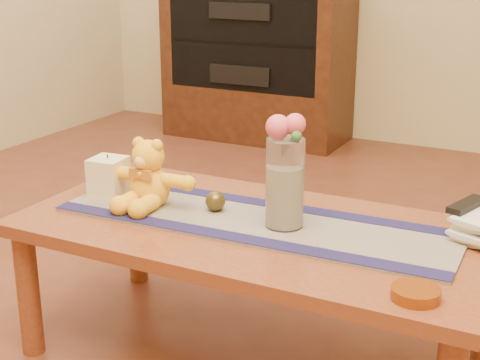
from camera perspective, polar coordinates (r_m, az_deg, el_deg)
The scene contains 29 objects.
floor at distance 2.29m, azimuth 1.14°, elevation -14.08°, with size 5.50×5.50×0.00m, color #5B2A1A.
coffee_table_top at distance 2.10m, azimuth 1.22°, elevation -4.09°, with size 1.40×0.70×0.04m, color #5F2A16.
table_leg_fl at distance 2.32m, azimuth -16.67°, elevation -8.74°, with size 0.07×0.07×0.41m, color #5F2A16.
table_leg_bl at distance 2.72m, azimuth -8.29°, elevation -4.05°, with size 0.07×0.07×0.41m, color #5F2A16.
persian_runner at distance 2.10m, azimuth 1.18°, elevation -3.32°, with size 1.20×0.35×0.01m, color #1F1946.
runner_border_near at distance 1.98m, azimuth -0.56°, elevation -4.57°, with size 1.20×0.06×0.00m, color #191642.
runner_border_far at distance 2.23m, azimuth 2.72°, elevation -1.97°, with size 1.20×0.06×0.00m, color #191642.
teddy_bear at distance 2.22m, azimuth -7.29°, elevation 0.54°, with size 0.30×0.25×0.20m, color yellow, non-canonical shape.
pillar_candle at distance 2.32m, azimuth -10.53°, elevation 0.24°, with size 0.11×0.11×0.13m, color beige.
candle_wick at distance 2.30m, azimuth -10.63°, elevation 1.89°, with size 0.00×0.00×0.01m, color black.
glass_vase at distance 2.02m, azimuth 3.64°, elevation -0.26°, with size 0.11×0.11×0.26m, color silver.
potpourri_fill at distance 2.03m, azimuth 3.62°, elevation -1.31°, with size 0.09×0.09×0.18m, color beige.
rose_left at distance 1.97m, azimuth 3.08°, elevation 4.30°, with size 0.07×0.07×0.07m, color #DD4E62.
rose_right at distance 1.96m, azimuth 4.47°, elevation 4.52°, with size 0.06×0.06×0.06m, color #DD4E62.
blue_flower_back at distance 2.00m, azimuth 4.40°, elevation 4.28°, with size 0.04×0.04×0.04m, color #466099.
blue_flower_side at distance 2.00m, azimuth 3.17°, elevation 4.10°, with size 0.04×0.04×0.04m, color #466099.
leaf_sprig at distance 1.94m, azimuth 4.57°, elevation 3.55°, with size 0.03×0.03×0.03m, color #33662D.
bronze_ball at distance 2.16m, azimuth -2.00°, elevation -1.71°, with size 0.06×0.06×0.06m, color #473B17.
book_bottom at distance 2.13m, azimuth 17.74°, elevation -3.73°, with size 0.17×0.22×0.02m, color beige.
book_lower at distance 2.12m, azimuth 17.86°, elevation -3.32°, with size 0.16×0.22×0.02m, color beige.
book_upper at distance 2.12m, azimuth 17.74°, elevation -2.72°, with size 0.17×0.22×0.02m, color beige.
book_top at distance 2.11m, azimuth 17.96°, elevation -2.33°, with size 0.16×0.22×0.02m, color beige.
tv_remote at distance 2.10m, azimuth 17.81°, elevation -1.92°, with size 0.04×0.16×0.02m, color black.
amber_dish at distance 1.71m, azimuth 13.95°, elevation -8.86°, with size 0.12×0.12×0.03m, color #BF5914.
media_cabinet at distance 4.74m, azimuth 1.41°, elevation 9.96°, with size 1.20×0.50×1.10m, color black.
cabinet_cavity at distance 4.52m, azimuth 0.09°, elevation 10.97°, with size 1.02×0.03×0.61m, color black.
cabinet_shelf at distance 4.60m, azimuth 0.58°, elevation 11.08°, with size 1.02×0.20×0.03m, color black.
stereo_upper at distance 4.59m, azimuth 0.71°, elevation 13.56°, with size 0.42×0.28×0.10m, color black.
stereo_lower at distance 4.64m, azimuth 0.69°, elevation 8.68°, with size 0.42×0.28×0.12m, color black.
Camera 1 is at (0.85, -1.75, 1.22)m, focal length 52.98 mm.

